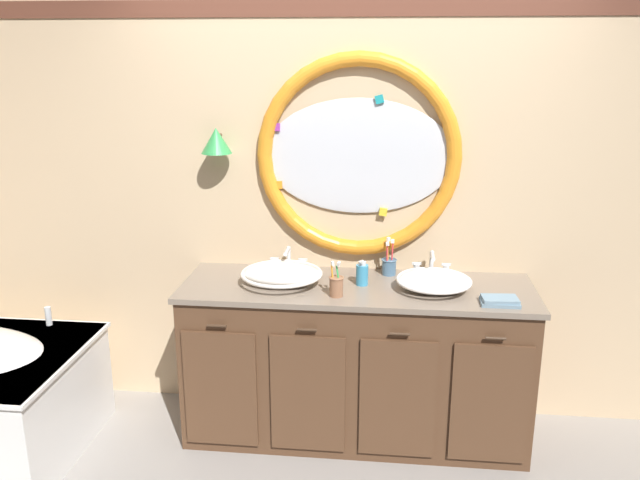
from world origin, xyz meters
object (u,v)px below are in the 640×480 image
(toothbrush_holder_left, at_px, (336,285))
(folded_hand_towel, at_px, (500,301))
(sink_basin_right, at_px, (434,281))
(soap_dispenser, at_px, (362,274))
(toothbrush_holder_right, at_px, (389,265))
(sink_basin_left, at_px, (282,274))

(toothbrush_holder_left, xyz_separation_m, folded_hand_towel, (0.82, -0.02, -0.04))
(sink_basin_right, distance_m, soap_dispenser, 0.38)
(toothbrush_holder_left, distance_m, toothbrush_holder_right, 0.45)
(toothbrush_holder_right, height_order, soap_dispenser, toothbrush_holder_right)
(sink_basin_left, xyz_separation_m, soap_dispenser, (0.43, 0.04, 0.00))
(toothbrush_holder_left, xyz_separation_m, soap_dispenser, (0.12, 0.18, 0.00))
(sink_basin_left, relative_size, folded_hand_towel, 2.33)
(toothbrush_holder_right, distance_m, folded_hand_towel, 0.68)
(toothbrush_holder_left, height_order, folded_hand_towel, toothbrush_holder_left)
(sink_basin_left, height_order, soap_dispenser, soap_dispenser)
(sink_basin_left, distance_m, soap_dispenser, 0.43)
(toothbrush_holder_right, bearing_deg, soap_dispenser, -127.89)
(sink_basin_left, height_order, toothbrush_holder_left, toothbrush_holder_left)
(sink_basin_left, bearing_deg, folded_hand_towel, -8.31)
(soap_dispenser, relative_size, folded_hand_towel, 0.74)
(toothbrush_holder_right, bearing_deg, folded_hand_towel, -35.16)
(toothbrush_holder_left, bearing_deg, toothbrush_holder_right, 53.94)
(soap_dispenser, distance_m, folded_hand_towel, 0.73)
(sink_basin_left, distance_m, toothbrush_holder_left, 0.34)
(sink_basin_right, relative_size, toothbrush_holder_left, 2.13)
(toothbrush_holder_left, bearing_deg, sink_basin_right, 15.64)
(soap_dispenser, bearing_deg, folded_hand_towel, -16.53)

